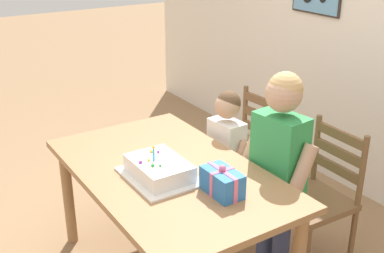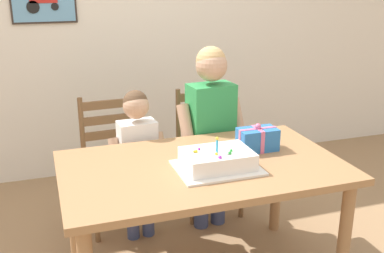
# 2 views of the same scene
# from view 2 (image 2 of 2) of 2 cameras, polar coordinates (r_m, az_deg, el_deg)

# --- Properties ---
(back_wall) EXTENTS (6.40, 0.11, 2.60)m
(back_wall) POSITION_cam_2_polar(r_m,az_deg,el_deg) (4.15, -7.61, 12.16)
(back_wall) COLOR silver
(back_wall) RESTS_ON ground
(dining_table) EXTENTS (1.54, 0.92, 0.75)m
(dining_table) POSITION_cam_2_polar(r_m,az_deg,el_deg) (2.58, 1.28, -6.55)
(dining_table) COLOR #9E7047
(dining_table) RESTS_ON ground
(birthday_cake) EXTENTS (0.44, 0.34, 0.19)m
(birthday_cake) POSITION_cam_2_polar(r_m,az_deg,el_deg) (2.46, 3.14, -4.20)
(birthday_cake) COLOR white
(birthday_cake) RESTS_ON dining_table
(gift_box_red_large) EXTENTS (0.23, 0.14, 0.17)m
(gift_box_red_large) POSITION_cam_2_polar(r_m,az_deg,el_deg) (2.74, 8.07, -1.56)
(gift_box_red_large) COLOR #286BB7
(gift_box_red_large) RESTS_ON dining_table
(chair_left) EXTENTS (0.44, 0.44, 0.92)m
(chair_left) POSITION_cam_2_polar(r_m,az_deg,el_deg) (3.33, -9.51, -4.31)
(chair_left) COLOR brown
(chair_left) RESTS_ON ground
(chair_right) EXTENTS (0.44, 0.44, 0.92)m
(chair_right) POSITION_cam_2_polar(r_m,az_deg,el_deg) (3.50, 1.95, -2.94)
(chair_right) COLOR brown
(chair_right) RESTS_ON ground
(child_older) EXTENTS (0.48, 0.28, 1.29)m
(child_older) POSITION_cam_2_polar(r_m,az_deg,el_deg) (3.13, 2.35, 0.64)
(child_older) COLOR #38426B
(child_older) RESTS_ON ground
(child_younger) EXTENTS (0.38, 0.22, 1.04)m
(child_younger) POSITION_cam_2_polar(r_m,az_deg,el_deg) (3.05, -6.69, -3.07)
(child_younger) COLOR #38426B
(child_younger) RESTS_ON ground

